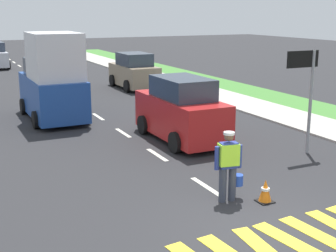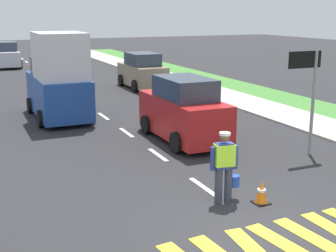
{
  "view_description": "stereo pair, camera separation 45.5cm",
  "coord_description": "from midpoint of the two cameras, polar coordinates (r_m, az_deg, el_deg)",
  "views": [
    {
      "loc": [
        -5.76,
        -7.03,
        4.34
      ],
      "look_at": [
        -0.0,
        4.92,
        1.1
      ],
      "focal_mm": 50.46,
      "sensor_mm": 36.0,
      "label": 1
    },
    {
      "loc": [
        -5.35,
        -7.22,
        4.34
      ],
      "look_at": [
        -0.0,
        4.92,
        1.1
      ],
      "focal_mm": 50.46,
      "sensor_mm": 36.0,
      "label": 2
    }
  ],
  "objects": [
    {
      "name": "traffic_cone_near",
      "position": [
        11.25,
        12.38,
        -7.82
      ],
      "size": [
        0.36,
        0.36,
        0.55
      ],
      "color": "black",
      "rests_on": "ground"
    },
    {
      "name": "sidewalk_right",
      "position": [
        21.79,
        12.66,
        1.91
      ],
      "size": [
        2.4,
        72.0,
        0.14
      ],
      "primitive_type": "cube",
      "color": "#B2ADA3",
      "rests_on": "ground"
    },
    {
      "name": "car_outgoing_ahead",
      "position": [
        16.07,
        2.7,
        1.77
      ],
      "size": [
        1.91,
        4.2,
        2.19
      ],
      "color": "red",
      "rests_on": "ground"
    },
    {
      "name": "car_parked_far",
      "position": [
        27.28,
        -2.64,
        6.56
      ],
      "size": [
        1.98,
        3.91,
        2.02
      ],
      "color": "gray",
      "rests_on": "ground"
    },
    {
      "name": "grass_verge_right",
      "position": [
        23.28,
        17.43,
        2.35
      ],
      "size": [
        2.4,
        72.0,
        0.06
      ],
      "primitive_type": "cube",
      "color": "#478438",
      "rests_on": "ground"
    },
    {
      "name": "lane_direction_sign",
      "position": [
        14.78,
        17.42,
        5.58
      ],
      "size": [
        1.16,
        0.1,
        3.2
      ],
      "color": "gray",
      "rests_on": "ground"
    },
    {
      "name": "lane_center_line",
      "position": [
        33.09,
        -13.97,
        5.81
      ],
      "size": [
        0.14,
        46.4,
        0.01
      ],
      "color": "silver",
      "rests_on": "ground"
    },
    {
      "name": "car_oncoming_third",
      "position": [
        39.53,
        -18.58,
        8.07
      ],
      "size": [
        1.91,
        4.09,
        1.99
      ],
      "color": "silver",
      "rests_on": "ground"
    },
    {
      "name": "road_worker",
      "position": [
        10.98,
        8.07,
        -4.51
      ],
      "size": [
        0.77,
        0.36,
        1.67
      ],
      "color": "#383D4C",
      "rests_on": "ground"
    },
    {
      "name": "ground_plane",
      "position": [
        29.0,
        -12.49,
        4.8
      ],
      "size": [
        96.0,
        96.0,
        0.0
      ],
      "primitive_type": "plane",
      "color": "#28282B"
    },
    {
      "name": "delivery_truck",
      "position": [
        19.67,
        -12.46,
        5.43
      ],
      "size": [
        2.16,
        4.6,
        3.54
      ],
      "color": "#1E4799",
      "rests_on": "ground"
    },
    {
      "name": "crosswalk_stripes",
      "position": [
        9.6,
        15.26,
        -13.64
      ],
      "size": [
        4.59,
        1.93,
        0.01
      ],
      "color": "yellow",
      "rests_on": "ground"
    }
  ]
}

